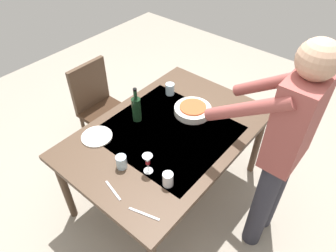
% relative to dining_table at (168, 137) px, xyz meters
% --- Properties ---
extents(ground_plane, '(6.00, 6.00, 0.00)m').
position_rel_dining_table_xyz_m(ground_plane, '(0.00, 0.00, -0.68)').
color(ground_plane, '#9E9384').
extents(dining_table, '(1.56, 1.06, 0.75)m').
position_rel_dining_table_xyz_m(dining_table, '(0.00, 0.00, 0.00)').
color(dining_table, '#4C3828').
rests_on(dining_table, ground_plane).
extents(chair_near, '(0.40, 0.40, 0.91)m').
position_rel_dining_table_xyz_m(chair_near, '(-0.05, -0.91, -0.15)').
color(chair_near, '#352114').
rests_on(chair_near, ground_plane).
extents(person_server, '(0.42, 0.61, 1.69)m').
position_rel_dining_table_xyz_m(person_server, '(-0.17, 0.79, 0.28)').
color(person_server, '#2D2D38').
rests_on(person_server, ground_plane).
extents(wine_bottle, '(0.07, 0.07, 0.30)m').
position_rel_dining_table_xyz_m(wine_bottle, '(0.05, -0.27, 0.18)').
color(wine_bottle, black).
rests_on(wine_bottle, dining_table).
extents(wine_glass_left, '(0.07, 0.07, 0.15)m').
position_rel_dining_table_xyz_m(wine_glass_left, '(0.39, 0.15, 0.17)').
color(wine_glass_left, white).
rests_on(wine_glass_left, dining_table).
extents(water_cup_near_left, '(0.08, 0.08, 0.10)m').
position_rel_dining_table_xyz_m(water_cup_near_left, '(-0.38, -0.30, 0.12)').
color(water_cup_near_left, silver).
rests_on(water_cup_near_left, dining_table).
extents(water_cup_near_right, '(0.07, 0.07, 0.10)m').
position_rel_dining_table_xyz_m(water_cup_near_right, '(0.47, -0.01, 0.11)').
color(water_cup_near_right, silver).
rests_on(water_cup_near_right, dining_table).
extents(water_cup_far_left, '(0.07, 0.07, 0.10)m').
position_rel_dining_table_xyz_m(water_cup_far_left, '(0.39, 0.32, 0.12)').
color(water_cup_far_left, silver).
rests_on(water_cup_far_left, dining_table).
extents(serving_bowl_pasta, '(0.30, 0.30, 0.07)m').
position_rel_dining_table_xyz_m(serving_bowl_pasta, '(-0.29, 0.02, 0.10)').
color(serving_bowl_pasta, white).
rests_on(serving_bowl_pasta, dining_table).
extents(dinner_plate_near, '(0.23, 0.23, 0.01)m').
position_rel_dining_table_xyz_m(dinner_plate_near, '(0.39, -0.36, 0.07)').
color(dinner_plate_near, white).
rests_on(dinner_plate_near, dining_table).
extents(table_knife, '(0.07, 0.20, 0.00)m').
position_rel_dining_table_xyz_m(table_knife, '(0.64, 0.35, 0.07)').
color(table_knife, silver).
rests_on(table_knife, dining_table).
extents(table_fork, '(0.05, 0.18, 0.00)m').
position_rel_dining_table_xyz_m(table_fork, '(0.65, 0.09, 0.07)').
color(table_fork, silver).
rests_on(table_fork, dining_table).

